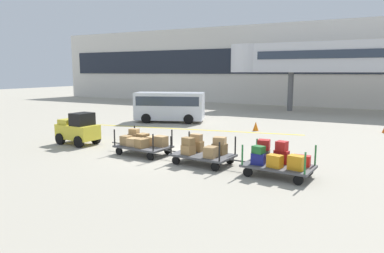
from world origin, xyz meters
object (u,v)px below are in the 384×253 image
(safety_cone_far, at_px, (256,126))
(baggage_tug, at_px, (78,129))
(baggage_cart_middle, at_px, (203,150))
(shuttle_van, at_px, (170,105))
(baggage_cart_tail, at_px, (278,160))
(baggage_cart_lead, at_px, (143,142))

(safety_cone_far, bearing_deg, baggage_tug, -129.16)
(baggage_cart_middle, height_order, shuttle_van, shuttle_van)
(baggage_cart_tail, bearing_deg, safety_cone_far, 111.91)
(baggage_tug, distance_m, shuttle_van, 8.90)
(baggage_tug, xyz_separation_m, baggage_cart_middle, (7.14, -0.60, -0.21))
(baggage_tug, relative_size, baggage_cart_middle, 0.72)
(baggage_cart_middle, bearing_deg, shuttle_van, 127.32)
(baggage_cart_lead, bearing_deg, baggage_cart_tail, -5.39)
(baggage_cart_tail, bearing_deg, shuttle_van, 136.21)
(baggage_tug, relative_size, safety_cone_far, 3.98)
(baggage_cart_tail, height_order, safety_cone_far, baggage_cart_tail)
(baggage_cart_middle, bearing_deg, baggage_tug, 175.21)
(baggage_tug, bearing_deg, baggage_cart_tail, -5.02)
(shuttle_van, xyz_separation_m, safety_cone_far, (6.61, -0.87, -0.96))
(baggage_cart_middle, distance_m, shuttle_van, 11.94)
(baggage_cart_middle, height_order, baggage_cart_tail, baggage_cart_tail)
(baggage_cart_lead, bearing_deg, shuttle_van, 114.39)
(baggage_cart_lead, bearing_deg, baggage_tug, 175.53)
(baggage_cart_lead, distance_m, safety_cone_far, 8.68)
(baggage_cart_middle, distance_m, baggage_cart_tail, 2.98)
(baggage_cart_middle, xyz_separation_m, baggage_cart_tail, (2.96, -0.29, 0.02))
(baggage_cart_tail, bearing_deg, baggage_tug, 174.98)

